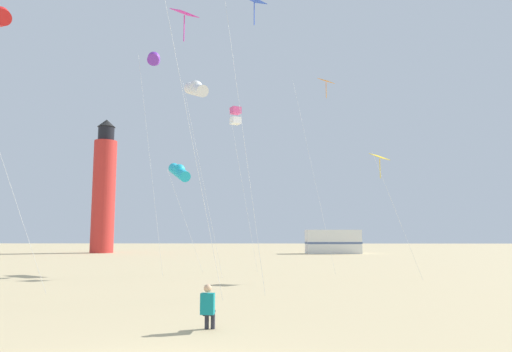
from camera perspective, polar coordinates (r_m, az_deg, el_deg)
kite_flyer_standing at (r=12.12m, az=-5.94°, el=-15.69°), size 0.35×0.52×1.16m
kite_tube_scarlet at (r=24.52m, az=-29.01°, el=16.75°), size 3.98×4.19×12.68m
kite_diamond_orange at (r=31.86m, az=8.50°, el=10.50°), size 2.86×2.86×12.86m
kite_diamond_magenta at (r=19.65m, az=-8.77°, el=18.02°), size 2.32×2.32×11.47m
kite_diamond_blue at (r=22.08m, az=-0.34°, el=19.48°), size 1.94×1.94×13.18m
kite_box_rainbow at (r=30.97m, az=-2.54°, el=7.42°), size 1.89×1.89×10.77m
kite_tube_white at (r=27.64m, az=-7.42°, el=10.62°), size 2.61×2.96×11.51m
kite_tube_cyan at (r=30.12m, az=-9.46°, el=0.53°), size 2.62×2.94×7.06m
kite_tube_violet at (r=30.31m, az=-12.51°, el=13.87°), size 1.74×2.58×13.88m
kite_diamond_gold at (r=26.44m, az=15.14°, el=1.82°), size 2.68×2.44×6.84m
lighthouse_distant at (r=60.74m, az=-18.28°, el=-1.59°), size 2.80×2.80×16.80m
rv_van_white at (r=56.02m, az=9.50°, el=-8.02°), size 6.58×2.77×2.80m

